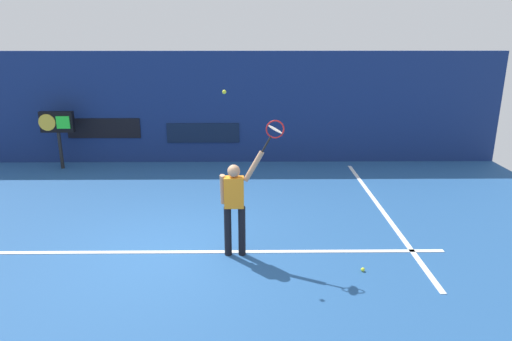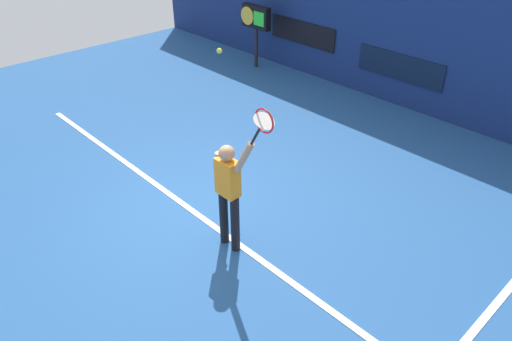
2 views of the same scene
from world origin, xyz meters
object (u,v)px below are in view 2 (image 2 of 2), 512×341
at_px(tennis_ball, 219,51).
at_px(tennis_player, 229,189).
at_px(scoreboard_clock, 256,20).
at_px(tennis_racket, 263,123).

bearing_deg(tennis_ball, tennis_player, -19.86).
bearing_deg(scoreboard_clock, tennis_ball, -46.73).
relative_size(tennis_player, tennis_racket, 3.18).
bearing_deg(tennis_racket, tennis_ball, 175.99).
xyz_separation_m(tennis_ball, scoreboard_clock, (-5.15, 5.47, -1.60)).
bearing_deg(tennis_racket, tennis_player, 179.64).
relative_size(tennis_player, scoreboard_clock, 1.15).
height_order(tennis_player, tennis_racket, tennis_racket).
bearing_deg(tennis_player, tennis_ball, 160.14).
height_order(tennis_racket, scoreboard_clock, tennis_racket).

